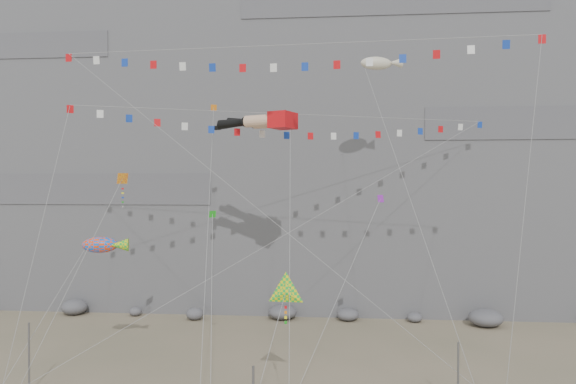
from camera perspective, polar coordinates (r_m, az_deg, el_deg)
The scene contains 15 objects.
ground at distance 36.85m, azimuth -3.39°, elevation -18.93°, with size 120.00×120.00×0.00m, color gray.
cliff at distance 67.69m, azimuth 0.75°, elevation 11.46°, with size 80.00×28.00×50.00m, color slate.
talus_boulders at distance 52.90m, azimuth -0.56°, elevation -12.15°, with size 60.00×3.00×1.20m, color slate, non-canonical shape.
anchor_pole_left at distance 38.08m, azimuth -24.82°, elevation -15.04°, with size 0.12×0.12×4.19m, color slate.
anchor_pole_right at distance 33.87m, azimuth 16.90°, elevation -17.43°, with size 0.12×0.12×3.73m, color slate.
legs_kite at distance 42.07m, azimuth -2.77°, elevation 7.11°, with size 7.65×17.89×22.63m.
flag_banner_upper at distance 44.03m, azimuth 1.06°, elevation 7.88°, with size 31.60×19.99×27.57m.
flag_banner_lower at distance 38.09m, azimuth 0.14°, elevation 14.69°, with size 31.35×6.61×25.41m.
harlequin_kite at distance 40.42m, azimuth -16.52°, elevation 1.22°, with size 4.16×9.05×15.52m.
fish_windsock at distance 40.45m, azimuth -18.55°, elevation -5.13°, with size 5.22×8.24×11.42m.
delta_kite at distance 32.40m, azimuth -0.25°, elevation -10.18°, with size 2.79×4.55×8.11m.
blimp_windsock at distance 45.81m, azimuth 8.98°, elevation 12.71°, with size 6.99×14.51×26.19m.
small_kite_a at distance 44.89m, azimuth -7.59°, elevation 7.88°, with size 3.44×16.85×24.81m.
small_kite_b at distance 39.64m, azimuth 9.27°, elevation -0.94°, with size 6.32×10.38×16.00m.
small_kite_c at distance 36.45m, azimuth -7.68°, elevation -2.66°, with size 2.49×9.52×13.89m.
Camera 1 is at (5.22, -34.30, 12.41)m, focal length 35.00 mm.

